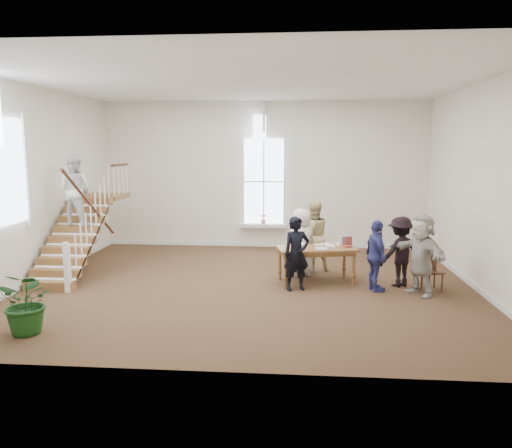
# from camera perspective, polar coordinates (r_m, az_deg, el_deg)

# --- Properties ---
(ground) EXTENTS (10.00, 10.00, 0.00)m
(ground) POSITION_cam_1_polar(r_m,az_deg,el_deg) (11.45, -0.66, -6.93)
(ground) COLOR #4B351D
(ground) RESTS_ON ground
(room_shell) EXTENTS (10.49, 10.00, 10.00)m
(room_shell) POSITION_cam_1_polar(r_m,az_deg,el_deg) (15.64, 0.87, -1.19)
(room_shell) COLOR silver
(room_shell) RESTS_ON ground
(staircase) EXTENTS (1.10, 4.10, 2.92)m
(staircase) POSITION_cam_1_polar(r_m,az_deg,el_deg) (12.99, -19.78, 1.71)
(staircase) COLOR brown
(staircase) RESTS_ON ground
(library_table) EXTENTS (1.92, 1.26, 0.89)m
(library_table) POSITION_cam_1_polar(r_m,az_deg,el_deg) (11.53, 6.94, -3.07)
(library_table) COLOR brown
(library_table) RESTS_ON ground
(police_officer) EXTENTS (0.70, 0.59, 1.62)m
(police_officer) POSITION_cam_1_polar(r_m,az_deg,el_deg) (10.87, 4.66, -3.41)
(police_officer) COLOR black
(police_officer) RESTS_ON ground
(elderly_woman) EXTENTS (0.96, 0.86, 1.65)m
(elderly_woman) POSITION_cam_1_polar(r_m,az_deg,el_deg) (12.09, 5.15, -2.11)
(elderly_woman) COLOR silver
(elderly_woman) RESTS_ON ground
(person_yellow) EXTENTS (1.07, 0.96, 1.79)m
(person_yellow) POSITION_cam_1_polar(r_m,az_deg,el_deg) (12.58, 6.51, -1.38)
(person_yellow) COLOR #D6C186
(person_yellow) RESTS_ON ground
(woman_cluster_a) EXTENTS (0.59, 0.98, 1.55)m
(woman_cluster_a) POSITION_cam_1_polar(r_m,az_deg,el_deg) (11.07, 13.56, -3.58)
(woman_cluster_a) COLOR navy
(woman_cluster_a) RESTS_ON ground
(woman_cluster_b) EXTENTS (1.18, 1.02, 1.58)m
(woman_cluster_b) POSITION_cam_1_polar(r_m,az_deg,el_deg) (11.61, 16.16, -3.05)
(woman_cluster_b) COLOR black
(woman_cluster_b) RESTS_ON ground
(woman_cluster_c) EXTENTS (1.20, 1.66, 1.73)m
(woman_cluster_c) POSITION_cam_1_polar(r_m,az_deg,el_deg) (11.04, 18.36, -3.35)
(woman_cluster_c) COLOR #B7B1A5
(woman_cluster_c) RESTS_ON ground
(floor_plant) EXTENTS (1.10, 0.99, 1.09)m
(floor_plant) POSITION_cam_1_polar(r_m,az_deg,el_deg) (9.21, -24.62, -8.13)
(floor_plant) COLOR #143C13
(floor_plant) RESTS_ON ground
(side_chair) EXTENTS (0.47, 0.47, 0.88)m
(side_chair) POSITION_cam_1_polar(r_m,az_deg,el_deg) (11.61, 19.34, -4.77)
(side_chair) COLOR #3E1B11
(side_chair) RESTS_ON ground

